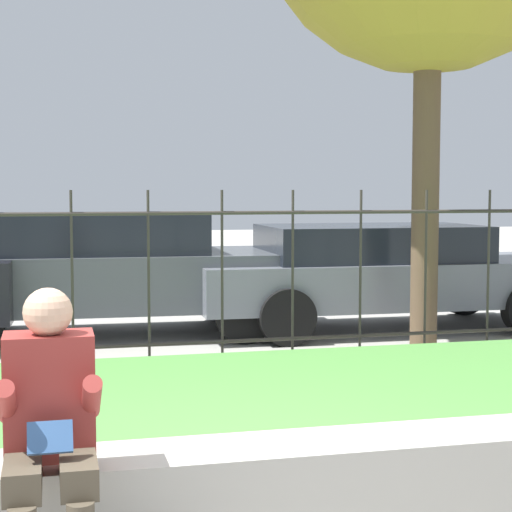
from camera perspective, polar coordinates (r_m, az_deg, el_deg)
stone_bench at (r=4.27m, az=0.80°, el=-15.75°), size 2.97×0.45×0.47m
person_seated_reader at (r=3.75m, az=-13.58°, el=-10.96°), size 0.42×0.73×1.27m
grass_berm at (r=6.03m, az=-5.39°, el=-10.23°), size 9.09×2.39×0.31m
iron_fence at (r=7.42m, az=-7.16°, el=-1.77°), size 7.09×0.03×1.67m
car_parked_right at (r=10.35m, az=8.34°, el=-1.08°), size 4.65×1.93×1.25m
car_parked_center at (r=9.92m, az=-9.99°, el=-0.92°), size 4.63×1.95×1.40m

